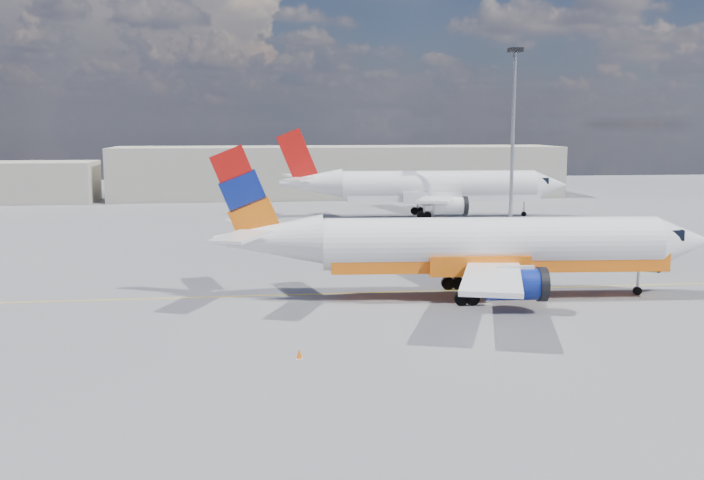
{
  "coord_description": "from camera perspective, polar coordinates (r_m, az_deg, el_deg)",
  "views": [
    {
      "loc": [
        -8.99,
        -49.02,
        11.42
      ],
      "look_at": [
        -2.07,
        4.23,
        3.5
      ],
      "focal_mm": 40.0,
      "sensor_mm": 36.0,
      "label": 1
    }
  ],
  "objects": [
    {
      "name": "ground",
      "position": [
        51.13,
        2.92,
        -4.53
      ],
      "size": [
        240.0,
        240.0,
        0.0
      ],
      "primitive_type": "plane",
      "color": "#5E5E63",
      "rests_on": "ground"
    },
    {
      "name": "traffic_cone",
      "position": [
        39.03,
        -3.85,
        -8.27
      ],
      "size": [
        0.36,
        0.36,
        0.5
      ],
      "color": "white",
      "rests_on": "ground"
    },
    {
      "name": "gse_tug",
      "position": [
        66.03,
        20.46,
        -1.36
      ],
      "size": [
        2.82,
        2.33,
        1.77
      ],
      "rotation": [
        0.0,
        0.0,
        -0.39
      ],
      "color": "black",
      "rests_on": "ground"
    },
    {
      "name": "terminal_annex",
      "position": [
        126.55,
        -23.98,
        3.86
      ],
      "size": [
        26.0,
        10.0,
        6.0
      ],
      "primitive_type": "cube",
      "color": "beige",
      "rests_on": "ground"
    },
    {
      "name": "taxi_line",
      "position": [
        54.01,
        2.35,
        -3.82
      ],
      "size": [
        70.0,
        0.15,
        0.01
      ],
      "primitive_type": "cube",
      "color": "yellow",
      "rests_on": "ground"
    },
    {
      "name": "main_jet",
      "position": [
        52.55,
        8.92,
        -0.47
      ],
      "size": [
        33.82,
        26.68,
        10.25
      ],
      "rotation": [
        0.0,
        0.0,
        -0.07
      ],
      "color": "white",
      "rests_on": "ground"
    },
    {
      "name": "floodlight_mast",
      "position": [
        92.28,
        11.65,
        8.57
      ],
      "size": [
        1.46,
        1.46,
        20.0
      ],
      "color": "#9999A0",
      "rests_on": "ground"
    },
    {
      "name": "second_jet",
      "position": [
        97.81,
        5.64,
        3.81
      ],
      "size": [
        36.44,
        28.78,
        11.04
      ],
      "rotation": [
        0.0,
        0.0,
        -0.06
      ],
      "color": "white",
      "rests_on": "ground"
    },
    {
      "name": "terminal_main",
      "position": [
        125.03,
        -0.97,
        4.99
      ],
      "size": [
        70.0,
        14.0,
        8.0
      ],
      "primitive_type": "cube",
      "color": "beige",
      "rests_on": "ground"
    }
  ]
}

